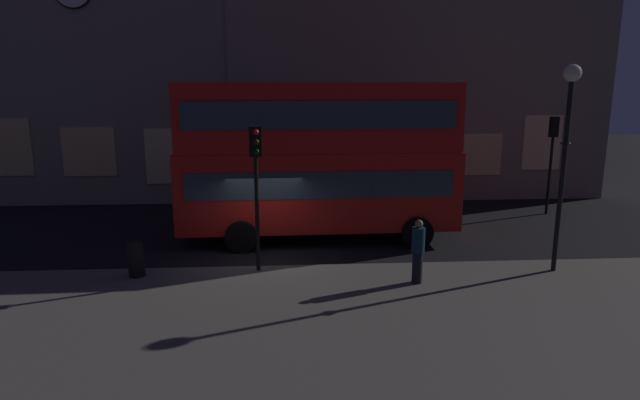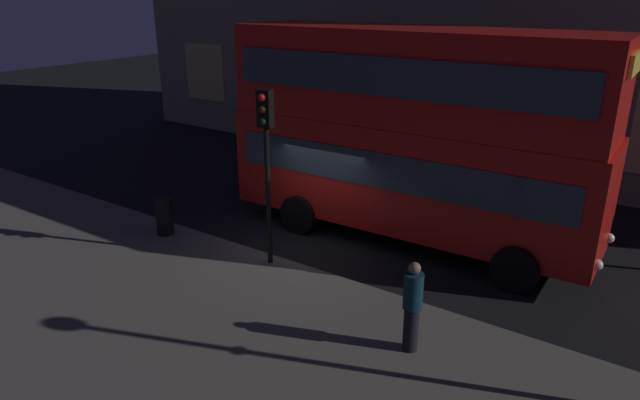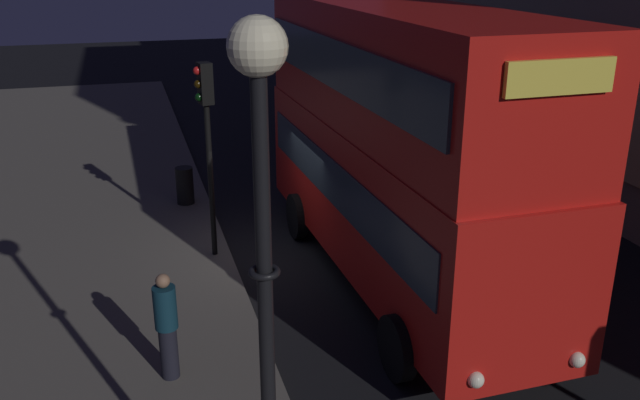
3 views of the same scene
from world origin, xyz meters
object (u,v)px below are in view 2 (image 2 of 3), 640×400
at_px(traffic_light_near_kerb, 266,142).
at_px(pedestrian, 412,306).
at_px(double_decker_bus, 412,128).
at_px(litter_bin, 164,217).

height_order(traffic_light_near_kerb, pedestrian, traffic_light_near_kerb).
xyz_separation_m(traffic_light_near_kerb, pedestrian, (4.43, -1.31, -2.11)).
xyz_separation_m(double_decker_bus, pedestrian, (2.45, -4.75, -2.05)).
bearing_deg(double_decker_bus, litter_bin, -146.73).
distance_m(pedestrian, litter_bin, 7.97).
bearing_deg(litter_bin, traffic_light_near_kerb, 4.44).
relative_size(double_decker_bus, traffic_light_near_kerb, 2.33).
relative_size(traffic_light_near_kerb, litter_bin, 4.29).
xyz_separation_m(traffic_light_near_kerb, litter_bin, (-3.46, -0.27, -2.54)).
height_order(double_decker_bus, litter_bin, double_decker_bus).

